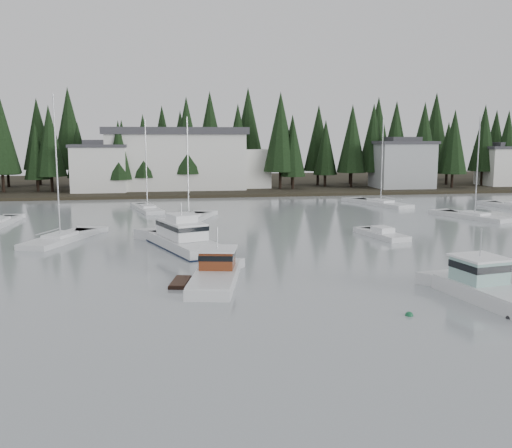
{
  "coord_description": "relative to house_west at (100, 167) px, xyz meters",
  "views": [
    {
      "loc": [
        -7.14,
        -21.34,
        9.63
      ],
      "look_at": [
        0.31,
        25.0,
        2.5
      ],
      "focal_mm": 40.0,
      "sensor_mm": 36.0,
      "label": 1
    }
  ],
  "objects": [
    {
      "name": "conifer_treeline",
      "position": [
        18.0,
        7.0,
        -4.65
      ],
      "size": [
        200.0,
        22.0,
        20.0
      ],
      "primitive_type": null,
      "color": "black",
      "rests_on": "ground"
    },
    {
      "name": "lobster_boat_teal",
      "position": [
        29.93,
        -70.27,
        -4.08
      ],
      "size": [
        4.42,
        9.0,
        4.79
      ],
      "rotation": [
        0.0,
        0.0,
        1.74
      ],
      "color": "silver",
      "rests_on": "ground"
    },
    {
      "name": "mooring_buoy_green",
      "position": [
        23.9,
        -72.02,
        -4.65
      ],
      "size": [
        0.45,
        0.45,
        0.45
      ],
      "primitive_type": "sphere",
      "color": "#145933",
      "rests_on": "ground"
    },
    {
      "name": "house_east_a",
      "position": [
        54.0,
        -1.0,
        0.25
      ],
      "size": [
        10.6,
        8.48,
        9.25
      ],
      "color": "#999EA0",
      "rests_on": "ground"
    },
    {
      "name": "harbor_inn",
      "position": [
        15.04,
        3.34,
        1.12
      ],
      "size": [
        29.5,
        11.5,
        10.9
      ],
      "color": "silver",
      "rests_on": "ground"
    },
    {
      "name": "runabout_1",
      "position": [
        31.79,
        -48.11,
        -4.52
      ],
      "size": [
        3.45,
        6.78,
        1.42
      ],
      "rotation": [
        0.0,
        0.0,
        1.77
      ],
      "color": "silver",
      "rests_on": "ground"
    },
    {
      "name": "sailboat_5",
      "position": [
        47.68,
        -37.4,
        -4.59
      ],
      "size": [
        6.05,
        9.52,
        12.64
      ],
      "rotation": [
        0.0,
        0.0,
        1.95
      ],
      "color": "silver",
      "rests_on": "ground"
    },
    {
      "name": "house_east_b",
      "position": [
        76.0,
        1.0,
        -0.25
      ],
      "size": [
        9.54,
        7.42,
        8.25
      ],
      "color": "silver",
      "rests_on": "ground"
    },
    {
      "name": "lobster_boat_brown",
      "position": [
        13.99,
        -63.24,
        -4.19
      ],
      "size": [
        5.31,
        8.7,
        4.11
      ],
      "rotation": [
        0.0,
        0.0,
        1.37
      ],
      "color": "silver",
      "rests_on": "ground"
    },
    {
      "name": "cabin_cruiser_center",
      "position": [
        12.36,
        -50.84,
        -3.96
      ],
      "size": [
        6.82,
        11.34,
        4.66
      ],
      "rotation": [
        0.0,
        0.0,
        1.91
      ],
      "color": "silver",
      "rests_on": "ground"
    },
    {
      "name": "sailboat_8",
      "position": [
        13.53,
        -34.82,
        -4.6
      ],
      "size": [
        6.38,
        11.03,
        12.46
      ],
      "rotation": [
        0.0,
        0.0,
        1.21
      ],
      "color": "silver",
      "rests_on": "ground"
    },
    {
      "name": "sailboat_9",
      "position": [
        1.1,
        -45.52,
        -4.58
      ],
      "size": [
        6.28,
        10.15,
        14.14
      ],
      "rotation": [
        0.0,
        0.0,
        1.19
      ],
      "color": "silver",
      "rests_on": "ground"
    },
    {
      "name": "ground",
      "position": [
        18.0,
        -79.0,
        -4.65
      ],
      "size": [
        260.0,
        260.0,
        0.0
      ],
      "primitive_type": "plane",
      "color": "gray",
      "rests_on": "ground"
    },
    {
      "name": "far_shore_land",
      "position": [
        18.0,
        18.0,
        -4.65
      ],
      "size": [
        240.0,
        54.0,
        1.0
      ],
      "primitive_type": "cube",
      "color": "black",
      "rests_on": "ground"
    },
    {
      "name": "sailboat_7",
      "position": [
        8.53,
        -23.7,
        -4.58
      ],
      "size": [
        4.62,
        9.95,
        12.61
      ],
      "rotation": [
        0.0,
        0.0,
        1.81
      ],
      "color": "silver",
      "rests_on": "ground"
    },
    {
      "name": "mooring_buoy_dark",
      "position": [
        28.99,
        -73.35,
        -4.65
      ],
      "size": [
        0.34,
        0.34,
        0.34
      ],
      "primitive_type": "sphere",
      "color": "black",
      "rests_on": "ground"
    },
    {
      "name": "sailboat_0",
      "position": [
        41.62,
        -22.48,
        -4.59
      ],
      "size": [
        6.36,
        11.09,
        13.33
      ],
      "rotation": [
        0.0,
        0.0,
        1.91
      ],
      "color": "silver",
      "rests_on": "ground"
    },
    {
      "name": "house_west",
      "position": [
        0.0,
        0.0,
        0.0
      ],
      "size": [
        9.54,
        7.42,
        8.75
      ],
      "color": "silver",
      "rests_on": "ground"
    }
  ]
}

